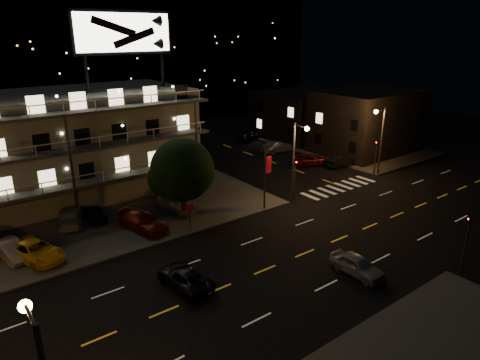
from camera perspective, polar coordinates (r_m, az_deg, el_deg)
ground at (r=32.38m, az=6.09°, el=-10.73°), size 140.00×140.00×0.00m
curb_nw at (r=43.66m, az=-27.13°, el=-4.57°), size 44.00×24.00×0.15m
curb_ne at (r=65.76m, az=13.48°, el=4.57°), size 16.00×24.00×0.15m
motel at (r=46.40m, az=-24.16°, el=4.10°), size 28.00×13.80×18.10m
side_bldg_front at (r=62.46m, az=16.59°, el=7.48°), size 14.06×10.00×8.50m
side_bldg_back at (r=70.24m, az=8.66°, el=8.66°), size 14.06×12.00×7.00m
hill_backdrop at (r=90.16m, az=-29.28°, el=13.98°), size 120.00×25.00×24.00m
streetlight_nc at (r=41.24m, az=7.51°, el=3.37°), size 0.44×1.92×8.00m
streetlight_ne at (r=51.68m, az=18.19°, el=5.80°), size 1.92×0.44×8.00m
signal_nw at (r=42.67m, az=7.33°, el=0.55°), size 0.20×0.27×4.60m
signal_sw at (r=33.65m, az=27.98°, el=-6.92°), size 0.20×0.27×4.60m
signal_ne at (r=52.25m, az=17.65°, el=3.28°), size 0.27×0.20×4.60m
banner_north at (r=39.81m, az=3.42°, el=0.61°), size 0.83×0.16×6.40m
stop_sign at (r=36.18m, az=-6.66°, el=-4.37°), size 0.91×0.11×2.61m
tree at (r=37.73m, az=-7.78°, el=1.11°), size 5.81×5.59×7.31m
lot_car_1 at (r=36.27m, az=-28.26°, el=-8.19°), size 2.24×4.28×1.34m
lot_car_2 at (r=35.21m, az=-25.66°, el=-8.52°), size 3.94×5.54×1.40m
lot_car_3 at (r=37.24m, az=-12.83°, el=-5.41°), size 3.29×5.50×1.49m
lot_car_4 at (r=40.46m, az=-8.37°, el=-3.10°), size 2.47×4.56×1.47m
lot_car_7 at (r=40.22m, az=-21.63°, el=-4.48°), size 3.59×5.36×1.44m
lot_car_8 at (r=40.26m, az=-18.84°, el=-4.22°), size 1.79×3.92×1.30m
lot_car_9 at (r=44.30m, az=-9.40°, el=-1.24°), size 1.64×4.13×1.34m
side_car_0 at (r=55.13m, az=13.50°, el=2.48°), size 4.58×2.16×1.45m
side_car_1 at (r=55.14m, az=9.30°, el=2.72°), size 5.39×3.71×1.37m
side_car_2 at (r=60.70m, az=4.99°, el=4.49°), size 5.19×2.13×1.50m
side_car_3 at (r=66.66m, az=1.16°, el=5.88°), size 4.63×2.92×1.47m
road_car_east at (r=31.45m, az=15.34°, el=-10.89°), size 1.67×4.07×1.38m
road_car_west at (r=29.38m, az=-7.42°, el=-12.71°), size 2.47×4.78×1.29m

